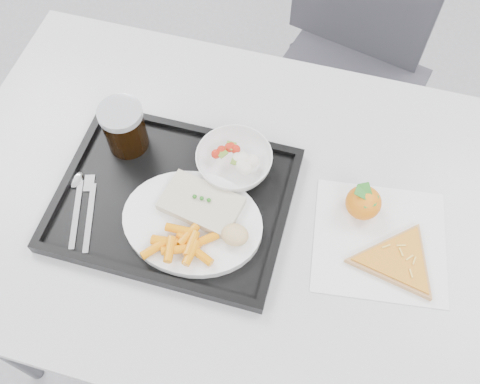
{
  "coord_description": "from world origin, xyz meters",
  "views": [
    {
      "loc": [
        0.14,
        -0.19,
        1.68
      ],
      "look_at": [
        0.0,
        0.31,
        0.77
      ],
      "focal_mm": 40.0,
      "sensor_mm": 36.0,
      "label": 1
    }
  ],
  "objects_px": {
    "table": "(238,216)",
    "pizza_slice": "(398,261)",
    "salad_bowl": "(234,162)",
    "chair": "(350,55)",
    "dinner_plate": "(193,222)",
    "tangerine": "(363,203)",
    "cola_glass": "(124,127)",
    "tray": "(174,200)"
  },
  "relations": [
    {
      "from": "salad_bowl",
      "to": "tangerine",
      "type": "bearing_deg",
      "value": -4.64
    },
    {
      "from": "chair",
      "to": "dinner_plate",
      "type": "distance_m",
      "value": 0.81
    },
    {
      "from": "tray",
      "to": "tangerine",
      "type": "bearing_deg",
      "value": 12.32
    },
    {
      "from": "table",
      "to": "salad_bowl",
      "type": "relative_size",
      "value": 7.89
    },
    {
      "from": "dinner_plate",
      "to": "tray",
      "type": "bearing_deg",
      "value": 140.69
    },
    {
      "from": "tray",
      "to": "dinner_plate",
      "type": "bearing_deg",
      "value": -39.31
    },
    {
      "from": "table",
      "to": "salad_bowl",
      "type": "distance_m",
      "value": 0.13
    },
    {
      "from": "tray",
      "to": "cola_glass",
      "type": "relative_size",
      "value": 4.17
    },
    {
      "from": "chair",
      "to": "cola_glass",
      "type": "xyz_separation_m",
      "value": [
        -0.4,
        -0.6,
        0.28
      ]
    },
    {
      "from": "pizza_slice",
      "to": "salad_bowl",
      "type": "bearing_deg",
      "value": 162.18
    },
    {
      "from": "salad_bowl",
      "to": "cola_glass",
      "type": "bearing_deg",
      "value": 179.86
    },
    {
      "from": "salad_bowl",
      "to": "pizza_slice",
      "type": "xyz_separation_m",
      "value": [
        0.35,
        -0.11,
        -0.03
      ]
    },
    {
      "from": "table",
      "to": "tray",
      "type": "distance_m",
      "value": 0.15
    },
    {
      "from": "table",
      "to": "pizza_slice",
      "type": "bearing_deg",
      "value": -8.45
    },
    {
      "from": "dinner_plate",
      "to": "salad_bowl",
      "type": "xyz_separation_m",
      "value": [
        0.04,
        0.14,
        0.01
      ]
    },
    {
      "from": "dinner_plate",
      "to": "cola_glass",
      "type": "height_order",
      "value": "cola_glass"
    },
    {
      "from": "tangerine",
      "to": "table",
      "type": "bearing_deg",
      "value": -169.95
    },
    {
      "from": "tangerine",
      "to": "salad_bowl",
      "type": "bearing_deg",
      "value": 175.36
    },
    {
      "from": "tray",
      "to": "dinner_plate",
      "type": "distance_m",
      "value": 0.07
    },
    {
      "from": "chair",
      "to": "tray",
      "type": "bearing_deg",
      "value": -111.1
    },
    {
      "from": "table",
      "to": "dinner_plate",
      "type": "bearing_deg",
      "value": -129.62
    },
    {
      "from": "table",
      "to": "tangerine",
      "type": "relative_size",
      "value": 16.51
    },
    {
      "from": "dinner_plate",
      "to": "chair",
      "type": "bearing_deg",
      "value": 73.79
    },
    {
      "from": "tray",
      "to": "dinner_plate",
      "type": "xyz_separation_m",
      "value": [
        0.05,
        -0.04,
        0.02
      ]
    },
    {
      "from": "pizza_slice",
      "to": "tray",
      "type": "bearing_deg",
      "value": 178.47
    },
    {
      "from": "tangerine",
      "to": "pizza_slice",
      "type": "bearing_deg",
      "value": -47.15
    },
    {
      "from": "chair",
      "to": "tangerine",
      "type": "xyz_separation_m",
      "value": [
        0.09,
        -0.62,
        0.25
      ]
    },
    {
      "from": "table",
      "to": "dinner_plate",
      "type": "height_order",
      "value": "dinner_plate"
    },
    {
      "from": "chair",
      "to": "dinner_plate",
      "type": "bearing_deg",
      "value": -106.21
    },
    {
      "from": "tray",
      "to": "tangerine",
      "type": "distance_m",
      "value": 0.37
    },
    {
      "from": "salad_bowl",
      "to": "cola_glass",
      "type": "xyz_separation_m",
      "value": [
        -0.23,
        0.0,
        0.03
      ]
    },
    {
      "from": "dinner_plate",
      "to": "tangerine",
      "type": "height_order",
      "value": "tangerine"
    },
    {
      "from": "pizza_slice",
      "to": "cola_glass",
      "type": "bearing_deg",
      "value": 168.98
    },
    {
      "from": "tangerine",
      "to": "pizza_slice",
      "type": "distance_m",
      "value": 0.13
    },
    {
      "from": "chair",
      "to": "pizza_slice",
      "type": "bearing_deg",
      "value": -76.44
    },
    {
      "from": "tray",
      "to": "pizza_slice",
      "type": "relative_size",
      "value": 1.84
    },
    {
      "from": "salad_bowl",
      "to": "pizza_slice",
      "type": "distance_m",
      "value": 0.37
    },
    {
      "from": "salad_bowl",
      "to": "cola_glass",
      "type": "height_order",
      "value": "cola_glass"
    },
    {
      "from": "table",
      "to": "pizza_slice",
      "type": "relative_size",
      "value": 4.9
    },
    {
      "from": "dinner_plate",
      "to": "salad_bowl",
      "type": "height_order",
      "value": "salad_bowl"
    },
    {
      "from": "cola_glass",
      "to": "pizza_slice",
      "type": "xyz_separation_m",
      "value": [
        0.58,
        -0.11,
        -0.06
      ]
    },
    {
      "from": "cola_glass",
      "to": "salad_bowl",
      "type": "bearing_deg",
      "value": -0.14
    }
  ]
}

